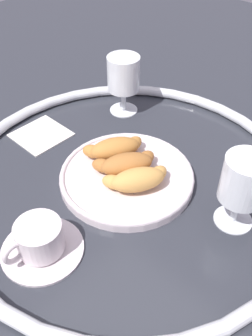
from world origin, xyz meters
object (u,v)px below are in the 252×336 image
(pastry_plate, at_px, (126,175))
(coffee_cup_near, at_px, (40,241))
(croissant_extra, at_px, (115,148))
(juice_glass_left, at_px, (244,182))
(juice_glass_right, at_px, (124,75))
(folded_napkin, at_px, (41,134))
(croissant_large, at_px, (137,179))
(croissant_small, at_px, (126,163))

(pastry_plate, xyz_separation_m, coffee_cup_near, (-0.22, -0.02, 0.02))
(croissant_extra, height_order, juice_glass_left, juice_glass_left)
(juice_glass_left, bearing_deg, croissant_extra, 97.91)
(pastry_plate, bearing_deg, juice_glass_right, 45.02)
(croissant_extra, bearing_deg, coffee_cup_near, -164.14)
(pastry_plate, relative_size, coffee_cup_near, 1.93)
(pastry_plate, height_order, croissant_extra, croissant_extra)
(pastry_plate, height_order, juice_glass_left, juice_glass_left)
(coffee_cup_near, relative_size, folded_napkin, 1.24)
(coffee_cup_near, relative_size, juice_glass_right, 0.97)
(juice_glass_right, bearing_deg, coffee_cup_near, -153.87)
(croissant_large, relative_size, juice_glass_left, 0.87)
(pastry_plate, bearing_deg, croissant_small, 58.30)
(croissant_large, distance_m, croissant_extra, 0.10)
(juice_glass_right, bearing_deg, juice_glass_left, -107.32)
(croissant_small, height_order, juice_glass_right, juice_glass_right)
(croissant_extra, height_order, folded_napkin, croissant_extra)
(croissant_extra, relative_size, juice_glass_right, 0.87)
(pastry_plate, bearing_deg, juice_glass_left, -75.24)
(folded_napkin, bearing_deg, juice_glass_left, -79.42)
(croissant_small, xyz_separation_m, juice_glass_right, (0.17, 0.17, 0.05))
(pastry_plate, xyz_separation_m, croissant_large, (-0.02, -0.04, 0.03))
(croissant_small, bearing_deg, juice_glass_left, -75.85)
(croissant_extra, distance_m, coffee_cup_near, 0.25)
(croissant_large, xyz_separation_m, juice_glass_right, (0.19, 0.22, 0.05))
(croissant_extra, xyz_separation_m, juice_glass_left, (0.04, -0.26, 0.05))
(juice_glass_left, distance_m, juice_glass_right, 0.40)
(folded_napkin, bearing_deg, juice_glass_right, -17.52)
(croissant_large, bearing_deg, juice_glass_right, 48.95)
(coffee_cup_near, distance_m, juice_glass_left, 0.34)
(croissant_large, distance_m, juice_glass_left, 0.19)
(pastry_plate, height_order, croissant_small, croissant_small)
(croissant_small, bearing_deg, pastry_plate, -121.70)
(folded_napkin, bearing_deg, croissant_small, -82.68)
(juice_glass_right, bearing_deg, pastry_plate, -134.98)
(juice_glass_left, bearing_deg, coffee_cup_near, 144.99)
(croissant_small, distance_m, juice_glass_left, 0.22)
(juice_glass_right, bearing_deg, croissant_small, -135.15)
(croissant_small, relative_size, croissant_extra, 0.99)
(pastry_plate, relative_size, croissant_small, 2.17)
(pastry_plate, bearing_deg, coffee_cup_near, -175.34)
(croissant_large, distance_m, croissant_small, 0.05)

